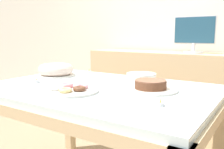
{
  "coord_description": "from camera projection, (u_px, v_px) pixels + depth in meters",
  "views": [
    {
      "loc": [
        0.9,
        -1.24,
        1.1
      ],
      "look_at": [
        0.01,
        0.14,
        0.84
      ],
      "focal_mm": 40.0,
      "sensor_mm": 36.0,
      "label": 1
    }
  ],
  "objects": [
    {
      "name": "wall_back",
      "position": [
        184.0,
        17.0,
        2.88
      ],
      "size": [
        8.0,
        0.1,
        2.6
      ],
      "primitive_type": "cube",
      "color": "silver",
      "rests_on": "ground"
    },
    {
      "name": "dining_table",
      "position": [
        98.0,
        101.0,
        1.58
      ],
      "size": [
        1.44,
        1.01,
        0.78
      ],
      "color": "silver",
      "rests_on": "ground"
    },
    {
      "name": "sideboard",
      "position": [
        172.0,
        93.0,
        2.76
      ],
      "size": [
        1.92,
        0.44,
        0.91
      ],
      "color": "#D1B284",
      "rests_on": "ground"
    },
    {
      "name": "computer_monitor",
      "position": [
        194.0,
        35.0,
        2.55
      ],
      "size": [
        0.42,
        0.2,
        0.38
      ],
      "color": "silver",
      "rests_on": "sideboard"
    },
    {
      "name": "cake_chocolate_round",
      "position": [
        151.0,
        86.0,
        1.45
      ],
      "size": [
        0.32,
        0.32,
        0.06
      ],
      "color": "silver",
      "rests_on": "dining_table"
    },
    {
      "name": "cake_golden_bundt",
      "position": [
        56.0,
        70.0,
        1.96
      ],
      "size": [
        0.29,
        0.29,
        0.09
      ],
      "color": "silver",
      "rests_on": "dining_table"
    },
    {
      "name": "pastry_platter",
      "position": [
        71.0,
        90.0,
        1.42
      ],
      "size": [
        0.32,
        0.32,
        0.04
      ],
      "color": "silver",
      "rests_on": "dining_table"
    },
    {
      "name": "plate_stack",
      "position": [
        141.0,
        77.0,
        1.78
      ],
      "size": [
        0.21,
        0.21,
        0.05
      ],
      "color": "silver",
      "rests_on": "dining_table"
    },
    {
      "name": "tealight_near_front",
      "position": [
        89.0,
        72.0,
        2.12
      ],
      "size": [
        0.04,
        0.04,
        0.04
      ],
      "color": "silver",
      "rests_on": "dining_table"
    },
    {
      "name": "tealight_left_edge",
      "position": [
        160.0,
        104.0,
        1.14
      ],
      "size": [
        0.04,
        0.04,
        0.04
      ],
      "color": "silver",
      "rests_on": "dining_table"
    },
    {
      "name": "tealight_centre",
      "position": [
        37.0,
        81.0,
        1.7
      ],
      "size": [
        0.04,
        0.04,
        0.04
      ],
      "color": "silver",
      "rests_on": "dining_table"
    }
  ]
}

